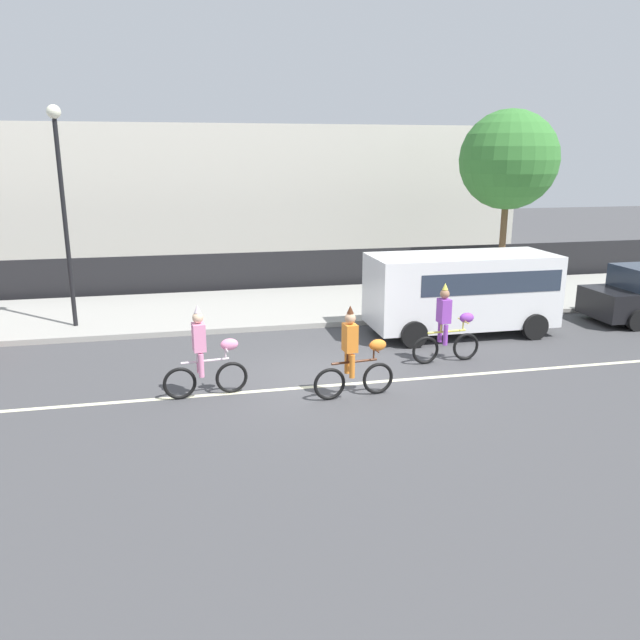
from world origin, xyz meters
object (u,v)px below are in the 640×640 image
Objects in this scene: parade_cyclist_pink at (206,357)px; parked_van_white at (464,287)px; parade_cyclist_orange at (355,357)px; street_lamp_post at (61,185)px; parade_cyclist_purple at (447,328)px.

parade_cyclist_pink is 7.77m from parked_van_white.
parade_cyclist_pink is at bearing 166.80° from parade_cyclist_orange.
parked_van_white is at bearing 24.54° from parade_cyclist_pink.
parade_cyclist_pink is 1.00× the size of parade_cyclist_orange.
street_lamp_post is (-10.43, 2.49, 2.71)m from parked_van_white.
street_lamp_post is at bearing 166.55° from parked_van_white.
parade_cyclist_purple is 10.65m from street_lamp_post.
parade_cyclist_purple is 0.33× the size of street_lamp_post.
parade_cyclist_purple is at bearing 9.80° from parade_cyclist_pink.
street_lamp_post reaches higher than parade_cyclist_purple.
parade_cyclist_pink is at bearing -59.47° from street_lamp_post.
parked_van_white reaches higher than parade_cyclist_orange.
parade_cyclist_pink and parade_cyclist_purple have the same top height.
parade_cyclist_pink is 7.35m from street_lamp_post.
parade_cyclist_purple is at bearing -122.37° from parked_van_white.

